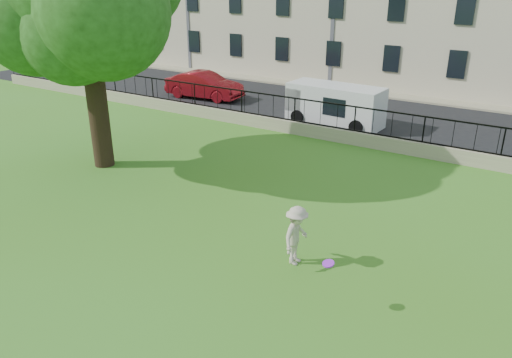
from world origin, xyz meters
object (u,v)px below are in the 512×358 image
Objects in this scene: man at (297,236)px; red_sedan at (204,85)px; white_van at (335,105)px; frisbee at (328,263)px.

man is 19.12m from red_sedan.
white_van is at bearing -100.99° from red_sedan.
frisbee is 21.15m from red_sedan.
white_van reaches higher than frisbee.
red_sedan is at bearing 176.64° from white_van.
frisbee is 0.06× the size of red_sedan.
frisbee is 15.14m from white_van.
man is 0.34× the size of white_van.
frisbee is at bearing -139.46° from red_sedan.
red_sedan is (-15.00, 14.90, -0.41)m from frisbee.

